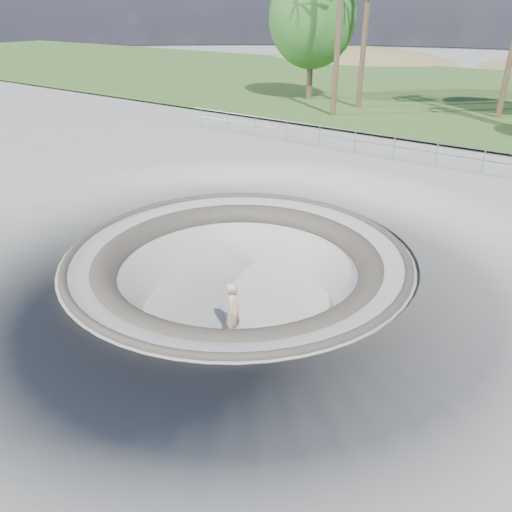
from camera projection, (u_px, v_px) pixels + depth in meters
The scene contains 7 objects.
ground at pixel (238, 252), 14.98m from camera, with size 180.00×180.00×0.00m, color #A1A19C.
skate_bowl at pixel (239, 304), 15.81m from camera, with size 14.00×14.00×4.10m.
grass_strip at pixel (500, 96), 39.50m from camera, with size 180.00×36.00×0.12m.
safety_railing at pixel (394, 147), 23.36m from camera, with size 25.00×0.06×1.03m.
skateboard at pixel (235, 337), 14.23m from camera, with size 0.87×0.26×0.09m.
skater at pixel (234, 311), 13.83m from camera, with size 0.64×0.42×1.75m, color #D1AC87.
bushy_tree_left at pixel (312, 17), 35.21m from camera, with size 6.34×5.76×9.15m.
Camera 1 is at (8.30, -10.57, 6.65)m, focal length 35.00 mm.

